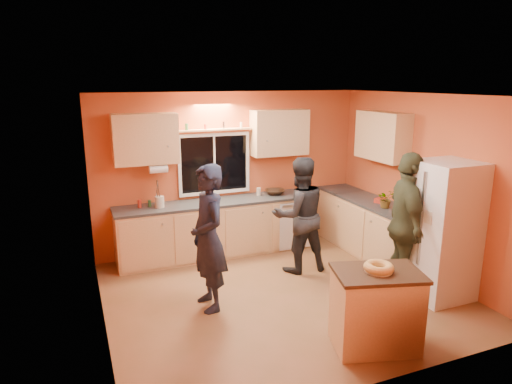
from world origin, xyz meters
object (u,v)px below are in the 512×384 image
refrigerator (443,231)px  island (376,309)px  person_left (208,238)px  person_center (299,215)px  person_right (406,225)px

refrigerator → island: size_ratio=1.76×
person_left → person_center: 1.67m
island → refrigerator: bearing=40.3°
refrigerator → island: bearing=-155.9°
island → person_center: bearing=101.1°
island → person_left: 2.10m
refrigerator → person_center: (-1.32, 1.44, -0.04)m
person_left → island: bearing=39.3°
refrigerator → island: (-1.51, -0.67, -0.46)m
refrigerator → person_center: refrigerator is taller
refrigerator → person_left: person_left is taller
person_right → island: bearing=154.0°
island → person_left: size_ratio=0.56×
person_left → person_right: (2.49, -0.60, 0.04)m
refrigerator → island: refrigerator is taller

